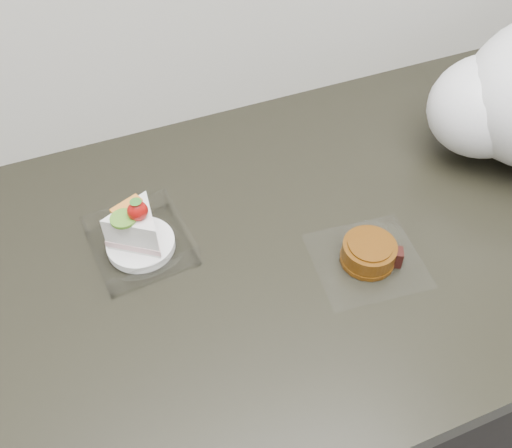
# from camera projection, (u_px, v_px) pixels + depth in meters

# --- Properties ---
(counter) EXTENTS (2.04, 0.64, 0.90)m
(counter) POSITION_uv_depth(u_px,v_px,m) (257.00, 391.00, 1.13)
(counter) COLOR black
(counter) RESTS_ON ground
(cake_tray) EXTENTS (0.14, 0.14, 0.10)m
(cake_tray) POSITION_uv_depth(u_px,v_px,m) (139.00, 236.00, 0.78)
(cake_tray) COLOR white
(cake_tray) RESTS_ON counter
(mooncake_wrap) EXTENTS (0.16, 0.15, 0.03)m
(mooncake_wrap) POSITION_uv_depth(u_px,v_px,m) (369.00, 254.00, 0.77)
(mooncake_wrap) COLOR white
(mooncake_wrap) RESTS_ON counter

